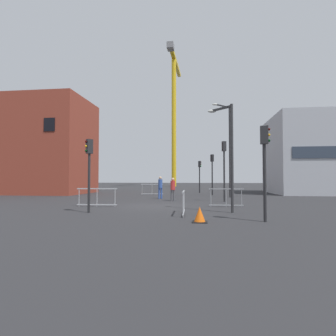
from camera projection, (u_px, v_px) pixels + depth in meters
ground at (155, 206)px, 16.69m from camera, size 160.00×160.00×0.00m
brick_building at (42, 147)px, 30.55m from camera, size 10.04×7.59×10.21m
office_block at (319, 155)px, 30.04m from camera, size 10.05×9.20×8.31m
construction_crane at (174, 102)px, 55.90m from camera, size 1.39×15.67×26.53m
streetlamp_tall at (228, 143)px, 24.10m from camera, size 1.61×1.48×7.96m
streetlamp_short at (228, 147)px, 13.73m from camera, size 1.21×1.07×5.32m
traffic_light_median at (265, 157)px, 10.76m from camera, size 0.38×0.26×3.70m
traffic_light_crosswalk at (200, 171)px, 31.50m from camera, size 0.38×0.27×3.61m
traffic_light_far at (224, 161)px, 19.82m from camera, size 0.32×0.39×4.30m
traffic_light_verge at (212, 168)px, 27.48m from camera, size 0.34×0.39×4.01m
traffic_light_near at (89, 163)px, 13.55m from camera, size 0.37×0.37×3.58m
pedestrian_walking at (173, 187)px, 20.47m from camera, size 0.34×0.34×1.70m
pedestrian_waiting at (160, 186)px, 22.71m from camera, size 0.34×0.34×1.80m
safety_barrier_right_run at (152, 189)px, 27.85m from camera, size 2.20×0.35×1.08m
safety_barrier_left_run at (97, 197)px, 16.49m from camera, size 2.39×0.27×1.08m
safety_barrier_rear at (226, 197)px, 16.19m from camera, size 1.96×0.09×1.08m
safety_barrier_mid_span at (184, 202)px, 12.81m from camera, size 0.14×2.07×1.08m
traffic_cone_striped at (200, 215)px, 10.58m from camera, size 0.58×0.58×0.59m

